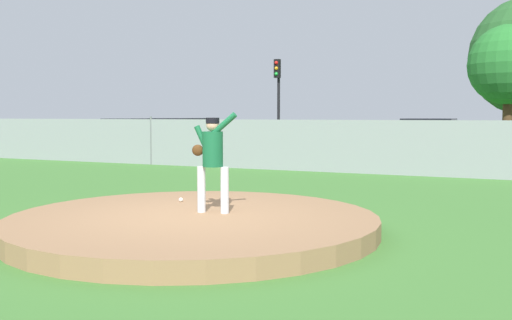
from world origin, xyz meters
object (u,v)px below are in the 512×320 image
Objects in this scene: pitcher_youth at (212,155)px; traffic_light_near at (278,88)px; traffic_cone_orange at (336,160)px; parked_car_white at (133,137)px; parked_car_charcoal at (429,143)px; baseball at (181,200)px; parked_car_slate at (181,138)px.

traffic_light_near reaches higher than pitcher_youth.
pitcher_youth is 2.87× the size of traffic_cone_orange.
parked_car_white is at bearing 130.88° from pitcher_youth.
parked_car_charcoal is 0.92× the size of parked_car_white.
baseball is 0.02× the size of parked_car_slate.
baseball is 0.02× the size of parked_car_charcoal.
baseball is at bearing -50.16° from parked_car_white.
parked_car_slate reaches higher than parked_car_white.
parked_car_slate is at bearing 179.80° from parked_car_charcoal.
traffic_light_near is (-6.80, 18.63, 1.92)m from pitcher_youth.
parked_car_slate is 0.96× the size of parked_car_white.
parked_car_charcoal is at bearing -0.54° from parked_car_white.
traffic_cone_orange is 9.33m from traffic_light_near.
traffic_light_near is at bearing 42.61° from parked_car_white.
parked_car_charcoal reaches higher than parked_car_white.
parked_car_slate reaches higher than traffic_cone_orange.
parked_car_charcoal is (2.28, 12.96, 0.48)m from baseball.
parked_car_charcoal reaches higher than traffic_cone_orange.
parked_car_slate reaches higher than baseball.
traffic_cone_orange reaches higher than baseball.
baseball is at bearing 144.37° from pitcher_youth.
traffic_light_near is (5.19, 4.78, 2.32)m from parked_car_white.
pitcher_youth is 1.59m from baseball.
pitcher_youth is 21.30× the size of baseball.
parked_car_slate is at bearing 163.48° from traffic_cone_orange.
parked_car_white is 8.00× the size of traffic_cone_orange.
pitcher_youth is at bearing -95.02° from parked_car_charcoal.
pitcher_youth reaches higher than parked_car_slate.
pitcher_youth is 0.39× the size of parked_car_charcoal.
parked_car_white is at bearing 167.06° from traffic_cone_orange.
parked_car_slate is 0.93× the size of traffic_light_near.
pitcher_youth is at bearing -55.84° from parked_car_slate.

